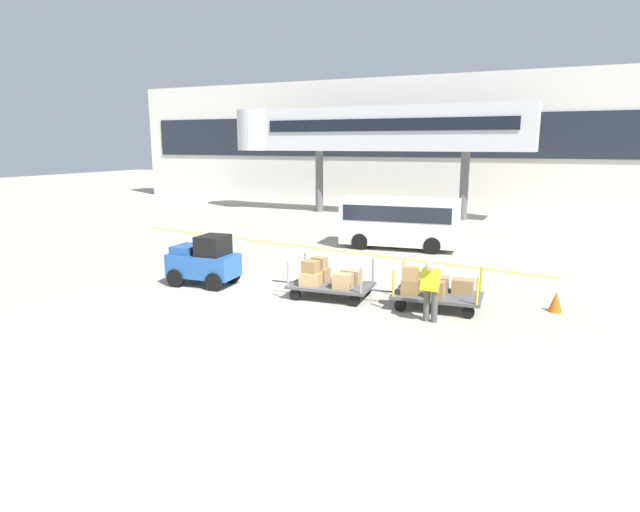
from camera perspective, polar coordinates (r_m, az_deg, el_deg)
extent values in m
plane|color=#A8A08E|center=(14.48, -6.51, -5.72)|extent=(120.00, 120.00, 0.00)
cube|color=yellow|center=(23.01, -1.05, 0.92)|extent=(19.62, 3.04, 0.01)
cube|color=silver|center=(38.46, 14.20, 11.48)|extent=(50.89, 2.40, 8.77)
cube|color=#1E232D|center=(37.24, 13.87, 12.18)|extent=(48.34, 0.12, 2.80)
cube|color=silver|center=(33.36, 7.28, 13.15)|extent=(16.64, 2.20, 2.60)
cylinder|color=silver|center=(37.05, -6.34, 13.02)|extent=(3.00, 3.00, 2.60)
cube|color=black|center=(32.28, 6.66, 13.57)|extent=(14.98, 0.08, 0.70)
cylinder|color=#59595B|center=(35.09, -0.07, 7.86)|extent=(0.50, 0.50, 3.90)
cylinder|color=#59595B|center=(32.34, 14.94, 7.14)|extent=(0.50, 0.50, 3.90)
cube|color=#2659A5|center=(17.20, -12.17, -0.94)|extent=(2.18, 1.26, 0.70)
cube|color=black|center=(16.88, -11.20, 1.12)|extent=(0.88, 1.05, 0.60)
cube|color=#225095|center=(17.41, -13.84, 0.72)|extent=(0.77, 0.99, 0.24)
cylinder|color=black|center=(18.06, -13.07, -1.51)|extent=(0.57, 0.22, 0.56)
cylinder|color=black|center=(17.23, -14.96, -2.25)|extent=(0.57, 0.22, 0.56)
cylinder|color=black|center=(17.36, -9.29, -1.89)|extent=(0.57, 0.22, 0.56)
cylinder|color=black|center=(16.49, -11.07, -2.68)|extent=(0.57, 0.22, 0.56)
cube|color=#4C4C4F|center=(15.47, 1.18, -3.12)|extent=(2.40, 1.58, 0.08)
cylinder|color=gray|center=(16.32, -1.59, -0.92)|extent=(0.06, 0.06, 0.70)
cylinder|color=gray|center=(15.16, -3.40, -1.92)|extent=(0.06, 0.06, 0.70)
cylinder|color=gray|center=(15.67, 5.61, -1.50)|extent=(0.06, 0.06, 0.70)
cylinder|color=gray|center=(14.47, 4.32, -2.60)|extent=(0.06, 0.06, 0.70)
cylinder|color=black|center=(16.34, -1.00, -3.03)|extent=(0.33, 0.12, 0.32)
cylinder|color=black|center=(15.28, -2.62, -4.09)|extent=(0.33, 0.12, 0.32)
cylinder|color=black|center=(15.82, 4.84, -3.57)|extent=(0.33, 0.12, 0.32)
cylinder|color=black|center=(14.72, 3.60, -4.72)|extent=(0.33, 0.12, 0.32)
cylinder|color=#333333|center=(16.01, -3.91, -2.71)|extent=(0.70, 0.10, 0.05)
cube|color=#9E7A4C|center=(15.83, -0.06, -1.94)|extent=(0.53, 0.44, 0.37)
cube|color=tan|center=(15.28, -0.98, -2.43)|extent=(0.62, 0.57, 0.37)
cube|color=tan|center=(15.55, 3.36, -2.17)|extent=(0.56, 0.38, 0.39)
cube|color=tan|center=(14.98, 2.42, -2.65)|extent=(0.55, 0.47, 0.41)
cube|color=#9E7A4C|center=(15.75, -0.06, -0.71)|extent=(0.45, 0.36, 0.33)
cube|color=olive|center=(15.20, -0.98, -1.13)|extent=(0.48, 0.40, 0.34)
cube|color=#4C4C4F|center=(14.80, 12.25, -4.08)|extent=(2.40, 1.58, 0.08)
cylinder|color=gold|center=(15.48, 8.78, -1.75)|extent=(0.06, 0.06, 0.70)
cylinder|color=gold|center=(14.26, 7.74, -2.89)|extent=(0.06, 0.06, 0.70)
cylinder|color=gold|center=(15.23, 16.61, -2.34)|extent=(0.06, 0.06, 0.70)
cylinder|color=gold|center=(13.98, 16.24, -3.56)|extent=(0.06, 0.06, 0.70)
cylinder|color=black|center=(15.55, 9.38, -3.96)|extent=(0.33, 0.12, 0.32)
cylinder|color=black|center=(14.43, 8.48, -5.18)|extent=(0.33, 0.12, 0.32)
cylinder|color=black|center=(15.34, 15.74, -4.47)|extent=(0.33, 0.12, 0.32)
cylinder|color=black|center=(14.20, 15.33, -5.75)|extent=(0.33, 0.12, 0.32)
cylinder|color=#333333|center=(15.07, 6.59, -3.68)|extent=(0.70, 0.10, 0.05)
cube|color=tan|center=(15.18, 9.96, -2.79)|extent=(0.43, 0.46, 0.33)
cube|color=olive|center=(14.54, 9.43, -3.26)|extent=(0.46, 0.41, 0.41)
cube|color=#9E7A4C|center=(15.03, 12.37, -2.87)|extent=(0.58, 0.51, 0.41)
cube|color=olive|center=(14.39, 12.16, -3.46)|extent=(0.41, 0.38, 0.43)
cube|color=#9E7A4C|center=(15.02, 14.82, -3.07)|extent=(0.59, 0.47, 0.37)
cube|color=tan|center=(15.12, 10.00, -1.82)|extent=(0.41, 0.38, 0.21)
cube|color=#A87F4C|center=(14.44, 9.48, -1.81)|extent=(0.47, 0.38, 0.35)
cylinder|color=#4C4C4C|center=(13.72, 11.17, -5.08)|extent=(0.16, 0.16, 0.82)
cylinder|color=#4C4C4C|center=(13.66, 11.97, -5.18)|extent=(0.16, 0.16, 0.82)
cube|color=#D1E51E|center=(13.42, 11.56, -2.47)|extent=(0.43, 0.45, 0.61)
sphere|color=beige|center=(13.22, 11.47, -1.05)|extent=(0.22, 0.22, 0.22)
cube|color=white|center=(22.99, 8.41, 3.67)|extent=(4.97, 2.39, 1.90)
cube|color=#1E232D|center=(22.94, 8.44, 4.66)|extent=(4.59, 2.39, 0.64)
cylinder|color=black|center=(22.59, 4.23, 1.55)|extent=(0.70, 0.31, 0.68)
cylinder|color=black|center=(22.05, 11.73, 1.08)|extent=(0.70, 0.31, 0.68)
cone|color=#EA590F|center=(15.50, 23.59, -4.42)|extent=(0.36, 0.36, 0.55)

